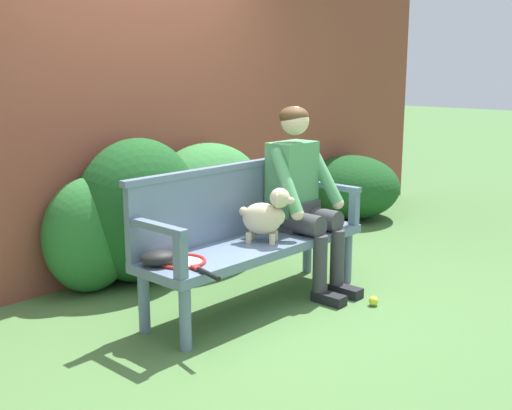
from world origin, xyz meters
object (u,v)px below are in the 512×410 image
at_px(baseball_glove, 159,258).
at_px(tennis_ball, 374,301).
at_px(dog_on_bench, 267,215).
at_px(garden_bench, 256,250).
at_px(person_seated, 301,192).
at_px(tennis_racket, 184,262).

distance_m(baseball_glove, tennis_ball, 1.52).
height_order(dog_on_bench, baseball_glove, dog_on_bench).
relative_size(garden_bench, tennis_ball, 26.53).
bearing_deg(tennis_ball, garden_bench, 131.31).
bearing_deg(tennis_ball, person_seated, 96.85).
distance_m(garden_bench, person_seated, 0.56).
bearing_deg(garden_bench, dog_on_bench, -56.67).
height_order(garden_bench, tennis_ball, garden_bench).
xyz_separation_m(person_seated, baseball_glove, (-1.22, 0.08, -0.23)).
height_order(tennis_racket, baseball_glove, baseball_glove).
bearing_deg(tennis_ball, tennis_racket, 153.82).
relative_size(person_seated, tennis_ball, 19.89).
bearing_deg(person_seated, baseball_glove, 176.23).
xyz_separation_m(garden_bench, baseball_glove, (-0.77, 0.07, 0.10)).
bearing_deg(person_seated, garden_bench, 178.55).
bearing_deg(baseball_glove, tennis_ball, -4.17).
distance_m(person_seated, tennis_racket, 1.13).
bearing_deg(baseball_glove, tennis_racket, -13.88).
bearing_deg(garden_bench, tennis_ball, -48.69).
bearing_deg(tennis_racket, tennis_ball, -26.18).
bearing_deg(baseball_glove, dog_on_bench, 14.03).
bearing_deg(tennis_racket, baseball_glove, 143.02).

